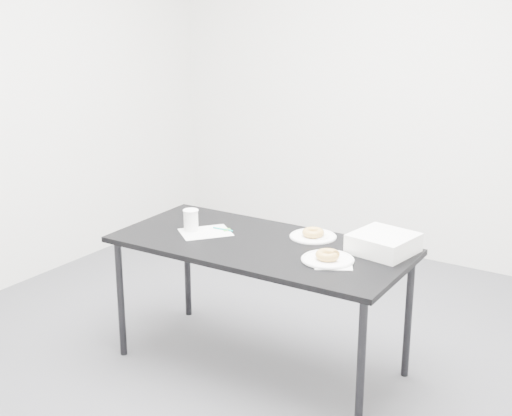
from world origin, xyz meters
The scene contains 15 objects.
floor centered at (0.00, 0.00, 0.00)m, with size 4.00×4.00×0.00m, color #47474B.
wall_back centered at (0.00, 2.00, 1.35)m, with size 4.00×0.02×2.70m, color silver.
wall_left centered at (-2.00, 0.00, 1.35)m, with size 0.02×4.00×2.70m, color silver.
table centered at (0.05, -0.06, 0.65)m, with size 1.57×0.76×0.71m.
scorecard centered at (-0.30, -0.07, 0.71)m, with size 0.21×0.27×0.00m, color white.
logo_patch centered at (-0.22, 0.02, 0.71)m, with size 0.04×0.04×0.00m, color green.
pen centered at (-0.24, 0.01, 0.71)m, with size 0.01×0.01×0.12m, color #0D9893.
napkin centered at (0.50, -0.11, 0.71)m, with size 0.18×0.18×0.00m, color white.
plate_near centered at (0.46, -0.09, 0.71)m, with size 0.26×0.26×0.01m, color white.
donut_near centered at (0.46, -0.09, 0.74)m, with size 0.12×0.12×0.04m, color #BD8C3B.
plate_far centered at (0.23, 0.18, 0.71)m, with size 0.25×0.25×0.01m, color white.
donut_far centered at (0.23, 0.18, 0.73)m, with size 0.12×0.12×0.04m, color #BD8C3B.
coffee_cup centered at (-0.38, -0.09, 0.77)m, with size 0.08×0.08×0.12m, color white.
cup_lid centered at (0.28, 0.19, 0.71)m, with size 0.08×0.08×0.01m, color white.
bakery_box centered at (0.64, 0.17, 0.76)m, with size 0.29×0.29×0.10m, color white.
Camera 1 is at (1.93, -3.00, 1.96)m, focal length 50.00 mm.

